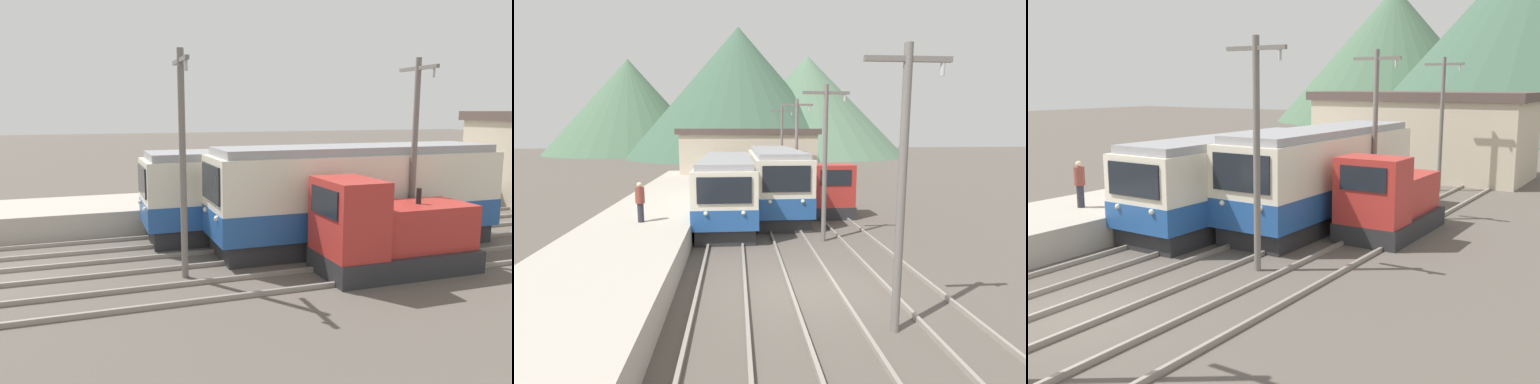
% 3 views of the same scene
% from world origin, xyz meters
% --- Properties ---
extents(ground_plane, '(200.00, 200.00, 0.00)m').
position_xyz_m(ground_plane, '(0.00, 0.00, 0.00)').
color(ground_plane, '#564F47').
extents(platform_left, '(4.50, 54.00, 1.03)m').
position_xyz_m(platform_left, '(-6.25, 0.00, 0.51)').
color(platform_left, '#ADA599').
rests_on(platform_left, ground).
extents(track_left, '(1.54, 60.00, 0.14)m').
position_xyz_m(track_left, '(-2.60, 0.00, 0.07)').
color(track_left, gray).
rests_on(track_left, ground).
extents(track_center, '(1.54, 60.00, 0.14)m').
position_xyz_m(track_center, '(0.20, 0.00, 0.07)').
color(track_center, gray).
rests_on(track_center, ground).
extents(commuter_train_left, '(2.84, 10.37, 3.46)m').
position_xyz_m(commuter_train_left, '(-2.60, 9.66, 1.62)').
color(commuter_train_left, '#28282B').
rests_on(commuter_train_left, ground).
extents(commuter_train_center, '(2.84, 11.05, 3.76)m').
position_xyz_m(commuter_train_center, '(0.20, 11.94, 1.74)').
color(commuter_train_center, '#28282B').
rests_on(commuter_train_center, ground).
extents(shunting_locomotive, '(2.40, 5.03, 3.00)m').
position_xyz_m(shunting_locomotive, '(3.20, 11.39, 1.21)').
color(shunting_locomotive, '#28282B').
rests_on(shunting_locomotive, ground).
extents(catenary_mast_mid, '(2.00, 0.20, 6.77)m').
position_xyz_m(catenary_mast_mid, '(1.71, 5.27, 3.70)').
color(catenary_mast_mid, slate).
rests_on(catenary_mast_mid, ground).
extents(catenary_mast_far, '(2.00, 0.20, 6.77)m').
position_xyz_m(catenary_mast_far, '(1.71, 13.33, 3.70)').
color(catenary_mast_far, slate).
rests_on(catenary_mast_far, ground).
extents(person_on_platform, '(0.38, 0.38, 1.70)m').
position_xyz_m(person_on_platform, '(-6.14, 5.24, 1.95)').
color(person_on_platform, '#282833').
rests_on(person_on_platform, platform_left).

